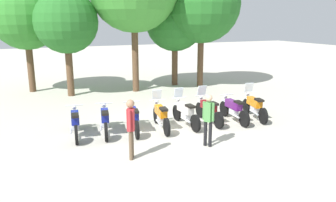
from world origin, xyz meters
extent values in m
plane|color=#BCB7A8|center=(0.00, 0.00, 0.00)|extent=(80.00, 80.00, 0.00)
cylinder|color=black|center=(-3.43, 1.17, 0.32)|extent=(0.17, 0.65, 0.64)
cylinder|color=black|center=(-3.61, -0.37, 0.32)|extent=(0.17, 0.65, 0.64)
cube|color=silver|center=(-3.43, 1.17, 0.66)|extent=(0.16, 0.37, 0.04)
cube|color=navy|center=(-3.51, 0.45, 0.67)|extent=(0.37, 0.97, 0.30)
cube|color=silver|center=(-3.52, 0.40, 0.40)|extent=(0.27, 0.42, 0.24)
cube|color=black|center=(-3.56, 0.05, 0.86)|extent=(0.29, 0.47, 0.08)
cylinder|color=silver|center=(-3.44, 1.08, 0.64)|extent=(0.08, 0.23, 0.64)
cylinder|color=silver|center=(-3.45, 0.99, 0.97)|extent=(0.62, 0.11, 0.04)
sphere|color=silver|center=(-3.44, 1.12, 0.85)|extent=(0.18, 0.18, 0.16)
cylinder|color=silver|center=(-3.71, 0.12, 0.34)|extent=(0.15, 0.70, 0.07)
cylinder|color=black|center=(-2.37, 1.05, 0.32)|extent=(0.22, 0.65, 0.64)
cylinder|color=black|center=(-2.66, -0.48, 0.32)|extent=(0.22, 0.65, 0.64)
cube|color=silver|center=(-2.37, 1.05, 0.66)|extent=(0.19, 0.38, 0.04)
cube|color=navy|center=(-2.51, 0.33, 0.67)|extent=(0.43, 0.98, 0.30)
cube|color=silver|center=(-2.51, 0.28, 0.40)|extent=(0.29, 0.43, 0.24)
cube|color=black|center=(-2.58, -0.06, 0.86)|extent=(0.32, 0.48, 0.08)
cylinder|color=silver|center=(-2.39, 0.96, 0.64)|extent=(0.09, 0.23, 0.64)
cylinder|color=silver|center=(-2.40, 0.87, 0.97)|extent=(0.62, 0.15, 0.04)
sphere|color=silver|center=(-2.38, 1.00, 0.85)|extent=(0.19, 0.19, 0.16)
cylinder|color=silver|center=(-2.73, 0.02, 0.34)|extent=(0.20, 0.70, 0.07)
cylinder|color=black|center=(-1.37, 0.87, 0.32)|extent=(0.21, 0.65, 0.64)
cylinder|color=black|center=(-1.65, -0.66, 0.32)|extent=(0.21, 0.65, 0.64)
cube|color=silver|center=(-1.37, 0.87, 0.66)|extent=(0.18, 0.38, 0.04)
cube|color=navy|center=(-1.50, 0.16, 0.67)|extent=(0.42, 0.98, 0.30)
cube|color=silver|center=(-1.51, 0.11, 0.40)|extent=(0.29, 0.43, 0.24)
cube|color=black|center=(-1.57, -0.24, 0.86)|extent=(0.31, 0.48, 0.08)
cylinder|color=silver|center=(-1.39, 0.78, 0.64)|extent=(0.09, 0.23, 0.64)
cylinder|color=silver|center=(-1.40, 0.69, 0.97)|extent=(0.62, 0.14, 0.04)
sphere|color=silver|center=(-1.38, 0.82, 0.85)|extent=(0.19, 0.19, 0.16)
cylinder|color=silver|center=(-1.72, -0.16, 0.34)|extent=(0.19, 0.70, 0.07)
cylinder|color=black|center=(-0.40, 0.74, 0.32)|extent=(0.19, 0.65, 0.64)
cylinder|color=black|center=(-0.61, -0.80, 0.32)|extent=(0.19, 0.65, 0.64)
cube|color=silver|center=(-0.40, 0.74, 0.66)|extent=(0.17, 0.37, 0.04)
cube|color=orange|center=(-0.50, 0.02, 0.67)|extent=(0.39, 0.98, 0.30)
cube|color=silver|center=(-0.50, -0.03, 0.40)|extent=(0.27, 0.43, 0.24)
cube|color=black|center=(-0.55, -0.38, 0.86)|extent=(0.30, 0.47, 0.08)
cylinder|color=silver|center=(-0.41, 0.65, 0.64)|extent=(0.08, 0.23, 0.64)
cylinder|color=silver|center=(-0.42, 0.56, 0.97)|extent=(0.62, 0.12, 0.04)
sphere|color=silver|center=(-0.41, 0.69, 0.85)|extent=(0.18, 0.18, 0.16)
cylinder|color=silver|center=(-0.70, -0.30, 0.34)|extent=(0.16, 0.70, 0.07)
cube|color=silver|center=(-0.41, 0.62, 1.17)|extent=(0.37, 0.18, 0.39)
cylinder|color=black|center=(0.49, 0.73, 0.32)|extent=(0.11, 0.64, 0.64)
cylinder|color=black|center=(0.51, -0.82, 0.32)|extent=(0.11, 0.64, 0.64)
cube|color=silver|center=(0.49, 0.73, 0.66)|extent=(0.12, 0.36, 0.04)
cube|color=silver|center=(0.50, 0.01, 0.67)|extent=(0.27, 0.95, 0.30)
cube|color=silver|center=(0.50, -0.04, 0.40)|extent=(0.22, 0.40, 0.24)
cube|color=black|center=(0.51, -0.39, 0.86)|extent=(0.24, 0.44, 0.08)
cylinder|color=silver|center=(0.50, 0.64, 0.64)|extent=(0.05, 0.23, 0.64)
cylinder|color=silver|center=(0.50, 0.55, 0.97)|extent=(0.62, 0.04, 0.04)
sphere|color=silver|center=(0.50, 0.68, 0.85)|extent=(0.16, 0.16, 0.16)
cylinder|color=silver|center=(0.35, -0.34, 0.34)|extent=(0.08, 0.70, 0.07)
cube|color=silver|center=(0.50, 0.61, 1.17)|extent=(0.36, 0.14, 0.39)
cylinder|color=black|center=(1.54, 0.73, 0.32)|extent=(0.13, 0.64, 0.64)
cylinder|color=black|center=(1.48, -0.82, 0.32)|extent=(0.13, 0.64, 0.64)
cube|color=silver|center=(1.54, 0.73, 0.66)|extent=(0.14, 0.36, 0.04)
cube|color=maroon|center=(1.51, 0.00, 0.67)|extent=(0.30, 0.96, 0.30)
cube|color=silver|center=(1.51, -0.05, 0.40)|extent=(0.24, 0.41, 0.24)
cube|color=black|center=(1.49, -0.40, 0.86)|extent=(0.26, 0.45, 0.08)
cylinder|color=silver|center=(1.54, 0.64, 0.64)|extent=(0.06, 0.23, 0.64)
cylinder|color=silver|center=(1.53, 0.55, 0.97)|extent=(0.62, 0.06, 0.04)
sphere|color=silver|center=(1.54, 0.68, 0.85)|extent=(0.17, 0.17, 0.16)
cylinder|color=silver|center=(1.34, -0.34, 0.34)|extent=(0.10, 0.70, 0.07)
cube|color=silver|center=(1.54, 0.61, 1.17)|extent=(0.37, 0.15, 0.39)
cylinder|color=black|center=(2.57, 0.50, 0.32)|extent=(0.14, 0.65, 0.64)
cylinder|color=black|center=(2.46, -1.05, 0.32)|extent=(0.14, 0.65, 0.64)
cube|color=silver|center=(2.57, 0.50, 0.66)|extent=(0.14, 0.37, 0.04)
cube|color=#59196B|center=(2.52, -0.22, 0.67)|extent=(0.33, 0.97, 0.30)
cube|color=silver|center=(2.51, -0.27, 0.40)|extent=(0.25, 0.41, 0.24)
cube|color=black|center=(2.49, -0.62, 0.86)|extent=(0.27, 0.46, 0.08)
cylinder|color=silver|center=(2.56, 0.41, 0.64)|extent=(0.07, 0.23, 0.64)
cylinder|color=silver|center=(2.56, 0.32, 0.97)|extent=(0.62, 0.08, 0.04)
sphere|color=silver|center=(2.57, 0.45, 0.85)|extent=(0.17, 0.17, 0.16)
cylinder|color=silver|center=(2.33, -0.56, 0.34)|extent=(0.12, 0.70, 0.07)
cylinder|color=black|center=(3.69, 0.48, 0.32)|extent=(0.23, 0.65, 0.64)
cylinder|color=black|center=(3.36, -1.03, 0.32)|extent=(0.23, 0.65, 0.64)
cube|color=silver|center=(3.69, 0.48, 0.66)|extent=(0.19, 0.38, 0.04)
cube|color=orange|center=(3.53, -0.23, 0.67)|extent=(0.46, 0.98, 0.30)
cube|color=silver|center=(3.52, -0.28, 0.40)|extent=(0.30, 0.44, 0.24)
cube|color=black|center=(3.45, -0.62, 0.86)|extent=(0.33, 0.48, 0.08)
cylinder|color=silver|center=(3.67, 0.39, 0.64)|extent=(0.10, 0.23, 0.64)
cylinder|color=silver|center=(3.65, 0.31, 0.97)|extent=(0.61, 0.17, 0.04)
sphere|color=silver|center=(3.68, 0.43, 0.85)|extent=(0.19, 0.19, 0.16)
cylinder|color=silver|center=(3.30, -0.53, 0.34)|extent=(0.22, 0.70, 0.07)
cube|color=silver|center=(3.66, 0.36, 1.17)|extent=(0.38, 0.21, 0.39)
cylinder|color=brown|center=(-2.35, -2.26, 0.43)|extent=(0.15, 0.15, 0.86)
cylinder|color=brown|center=(-2.27, -2.11, 0.43)|extent=(0.15, 0.15, 0.86)
cube|color=#B22D33|center=(-2.31, -2.19, 1.19)|extent=(0.28, 0.29, 0.65)
cylinder|color=#B22D33|center=(-2.38, -2.33, 1.20)|extent=(0.11, 0.11, 0.62)
cylinder|color=#B22D33|center=(-2.24, -2.04, 1.20)|extent=(0.11, 0.11, 0.62)
sphere|color=#A87A5B|center=(-2.31, -2.19, 1.66)|extent=(0.31, 0.31, 0.23)
cylinder|color=black|center=(0.17, -2.13, 0.41)|extent=(0.15, 0.15, 0.83)
cylinder|color=black|center=(0.27, -2.27, 0.41)|extent=(0.15, 0.15, 0.83)
cube|color=#4C8C47|center=(0.22, -2.20, 1.14)|extent=(0.29, 0.29, 0.62)
cylinder|color=#4C8C47|center=(0.13, -2.07, 1.15)|extent=(0.11, 0.11, 0.59)
cylinder|color=#4C8C47|center=(0.31, -2.33, 1.15)|extent=(0.11, 0.11, 0.59)
sphere|color=#DBAD89|center=(0.22, -2.20, 1.59)|extent=(0.31, 0.31, 0.22)
cylinder|color=brown|center=(-4.67, 8.93, 1.44)|extent=(0.36, 0.36, 2.88)
sphere|color=#2D7A28|center=(-4.67, 8.93, 4.18)|extent=(3.70, 3.70, 3.70)
cylinder|color=brown|center=(-2.82, 7.01, 1.36)|extent=(0.36, 0.36, 2.71)
sphere|color=#236623|center=(-2.82, 7.01, 3.84)|extent=(3.22, 3.22, 3.22)
cylinder|color=brown|center=(0.71, 6.73, 1.98)|extent=(0.36, 0.36, 3.95)
cylinder|color=brown|center=(3.50, 7.59, 1.30)|extent=(0.36, 0.36, 2.60)
sphere|color=#236623|center=(3.50, 7.59, 3.83)|extent=(3.52, 3.52, 3.52)
cylinder|color=brown|center=(4.70, 6.53, 1.62)|extent=(0.36, 0.36, 3.25)
sphere|color=#236623|center=(4.70, 6.53, 4.81)|extent=(4.48, 4.48, 4.48)
camera|label=1|loc=(-4.90, -10.87, 3.96)|focal=35.43mm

